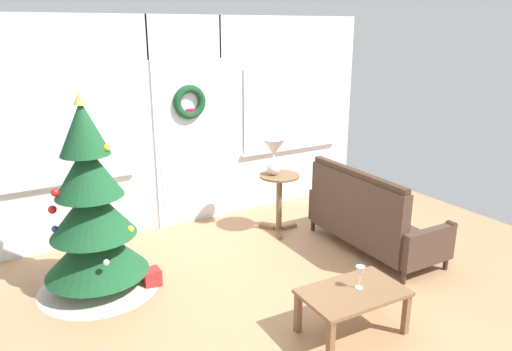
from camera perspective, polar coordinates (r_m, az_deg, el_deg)
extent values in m
plane|color=#AD7F56|center=(4.78, 3.01, -13.33)|extent=(6.76, 6.76, 0.00)
cube|color=white|center=(5.65, -22.39, 4.14)|extent=(2.15, 0.08, 2.55)
cube|color=white|center=(6.80, 3.87, 7.39)|extent=(2.15, 0.08, 2.55)
cube|color=white|center=(5.96, -8.48, 15.79)|extent=(0.94, 0.08, 0.50)
cube|color=silver|center=(6.08, -7.81, 3.70)|extent=(0.90, 0.05, 2.05)
cube|color=white|center=(6.22, -7.52, -1.50)|extent=(0.78, 0.02, 0.80)
cube|color=silver|center=(5.99, -7.87, 7.15)|extent=(0.78, 0.01, 1.10)
cube|color=silver|center=(5.58, -22.37, 4.78)|extent=(1.50, 0.01, 1.10)
cube|color=silver|center=(6.75, 4.17, 7.94)|extent=(1.50, 0.01, 1.10)
cube|color=silver|center=(5.71, -21.71, -0.83)|extent=(1.59, 0.06, 0.03)
cube|color=silver|center=(6.85, 4.12, 3.22)|extent=(1.59, 0.06, 0.03)
torus|color=#164424|center=(5.93, -7.78, 8.53)|extent=(0.41, 0.09, 0.41)
cube|color=red|center=(5.94, -7.67, 7.27)|extent=(0.10, 0.02, 0.10)
cylinder|color=#4C331E|center=(5.01, -17.97, -11.24)|extent=(0.10, 0.10, 0.22)
cone|color=beige|center=(5.04, -17.90, -11.85)|extent=(1.14, 1.14, 0.10)
cone|color=#194C28|center=(4.88, -18.28, -8.17)|extent=(0.96, 0.96, 0.48)
cone|color=#194C28|center=(4.73, -18.72, -3.92)|extent=(0.79, 0.79, 0.48)
cone|color=#194C28|center=(4.61, -19.17, 0.58)|extent=(0.61, 0.61, 0.48)
cone|color=#194C28|center=(4.53, -19.65, 5.28)|extent=(0.44, 0.44, 0.48)
cone|color=#E0BC4C|center=(4.48, -19.98, 8.57)|extent=(0.12, 0.12, 0.12)
sphere|color=red|center=(4.75, -22.78, -3.71)|extent=(0.08, 0.08, 0.08)
sphere|color=gold|center=(4.48, -17.12, 3.16)|extent=(0.06, 0.06, 0.06)
sphere|color=silver|center=(4.52, -17.17, -9.72)|extent=(0.06, 0.06, 0.06)
sphere|color=#264CB2|center=(4.83, -22.51, -5.81)|extent=(0.06, 0.06, 0.06)
sphere|color=red|center=(4.63, -22.48, -1.85)|extent=(0.08, 0.08, 0.08)
sphere|color=gold|center=(4.71, -14.54, -6.13)|extent=(0.07, 0.07, 0.07)
cylinder|color=#3D281C|center=(5.48, 21.35, -9.55)|extent=(0.05, 0.05, 0.14)
cylinder|color=#3D281C|center=(6.42, 11.05, -4.69)|extent=(0.05, 0.05, 0.14)
cylinder|color=#3D281C|center=(5.06, 16.91, -11.35)|extent=(0.05, 0.05, 0.14)
cylinder|color=#3D281C|center=(6.07, 6.70, -5.78)|extent=(0.05, 0.05, 0.14)
cube|color=#473328|center=(5.67, 13.71, -6.35)|extent=(0.77, 1.47, 0.14)
cube|color=#473328|center=(5.34, 11.63, -3.29)|extent=(0.17, 1.44, 0.62)
cube|color=#3D281C|center=(5.23, 11.85, 0.20)|extent=(0.13, 1.41, 0.06)
cube|color=#473328|center=(5.15, 19.63, -7.91)|extent=(0.67, 0.11, 0.38)
cylinder|color=#3D281C|center=(5.29, 21.91, -5.45)|extent=(0.09, 0.09, 0.09)
cube|color=#473328|center=(6.16, 8.96, -2.94)|extent=(0.67, 0.11, 0.38)
cylinder|color=#3D281C|center=(6.28, 11.12, -1.01)|extent=(0.09, 0.09, 0.09)
cylinder|color=brown|center=(5.80, 2.76, -0.04)|extent=(0.48, 0.48, 0.02)
cylinder|color=brown|center=(5.92, 2.71, -3.39)|extent=(0.07, 0.07, 0.70)
cube|color=brown|center=(6.12, 3.92, -6.00)|extent=(0.20, 0.05, 0.04)
cube|color=brown|center=(6.10, 1.31, -6.03)|extent=(0.14, 0.20, 0.04)
cube|color=brown|center=(5.89, 2.78, -6.93)|extent=(0.14, 0.20, 0.04)
sphere|color=silver|center=(5.77, 2.06, 0.85)|extent=(0.16, 0.16, 0.16)
cylinder|color=silver|center=(5.74, 2.07, 2.09)|extent=(0.02, 0.02, 0.06)
cone|color=silver|center=(5.71, 2.09, 3.35)|extent=(0.28, 0.28, 0.20)
cube|color=brown|center=(4.09, 11.34, -13.30)|extent=(0.87, 0.56, 0.03)
cube|color=brown|center=(3.85, 8.74, -18.72)|extent=(0.05, 0.05, 0.35)
cube|color=brown|center=(4.29, 17.19, -15.27)|extent=(0.05, 0.05, 0.35)
cube|color=brown|center=(4.14, 4.95, -15.71)|extent=(0.05, 0.05, 0.35)
cube|color=brown|center=(4.55, 13.18, -12.89)|extent=(0.05, 0.05, 0.35)
cylinder|color=silver|center=(4.13, 11.99, -12.74)|extent=(0.06, 0.06, 0.01)
cylinder|color=silver|center=(4.11, 12.03, -12.11)|extent=(0.01, 0.01, 0.10)
cone|color=silver|center=(4.06, 12.12, -10.94)|extent=(0.08, 0.08, 0.09)
cube|color=red|center=(4.93, -12.15, -11.59)|extent=(0.17, 0.15, 0.17)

